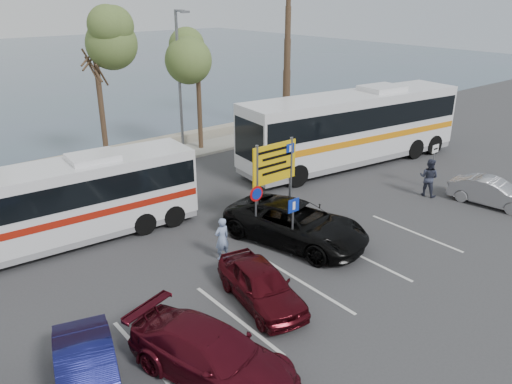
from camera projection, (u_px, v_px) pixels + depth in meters
ground at (311, 262)px, 17.92m from camera, size 120.00×120.00×0.00m
kerb_strip at (134, 163)px, 27.96m from camera, size 44.00×2.40×0.15m
seawall at (118, 151)px, 29.32m from camera, size 48.00×0.80×0.60m
tree_mid at (94, 43)px, 24.63m from camera, size 3.20×3.20×8.00m
tree_right at (197, 46)px, 28.32m from camera, size 3.20×3.20×7.40m
street_lamp_right at (180, 77)px, 27.68m from camera, size 0.45×1.15×8.01m
direction_sign at (274, 169)px, 19.90m from camera, size 2.20×0.12×3.60m
sign_no_stop at (256, 205)px, 18.69m from camera, size 0.60×0.08×2.35m
sign_parking at (293, 219)px, 17.82m from camera, size 0.50×0.07×2.25m
sign_taxi at (434, 160)px, 24.20m from camera, size 0.50×0.07×2.20m
lane_markings at (308, 284)px, 16.53m from camera, size 12.02×4.20×0.01m
coach_bus_left at (55, 208)px, 18.56m from camera, size 10.84×3.03×3.34m
coach_bus_right at (352, 130)px, 27.49m from camera, size 13.64×4.47×4.17m
car_blue at (87, 375)px, 11.74m from camera, size 2.37×4.12×1.28m
car_maroon at (212, 354)px, 12.34m from camera, size 3.19×5.01×1.35m
car_red at (261, 284)px, 15.35m from camera, size 2.23×4.04×1.30m
suv_black at (296, 223)px, 19.08m from camera, size 3.93×6.11×1.57m
car_silver_b at (492, 192)px, 22.49m from camera, size 1.85×3.86×1.22m
pedestrian_near at (222, 239)px, 17.85m from camera, size 0.59×0.39×1.60m
pedestrian_far at (429, 177)px, 23.41m from camera, size 0.88×1.03×1.83m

